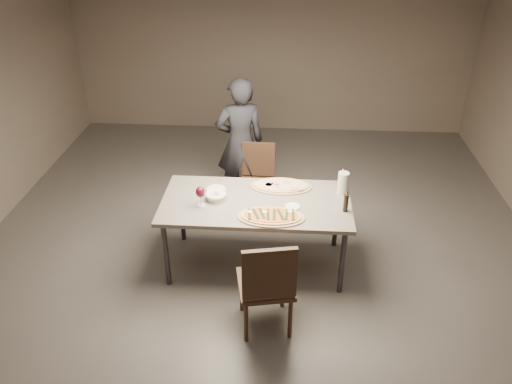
# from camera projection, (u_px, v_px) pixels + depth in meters

# --- Properties ---
(room) EXTENTS (7.00, 7.00, 7.00)m
(room) POSITION_uv_depth(u_px,v_px,m) (256.00, 139.00, 4.41)
(room) COLOR #58524C
(room) RESTS_ON ground
(dining_table) EXTENTS (1.80, 0.90, 0.75)m
(dining_table) POSITION_uv_depth(u_px,v_px,m) (256.00, 206.00, 4.77)
(dining_table) COLOR slate
(dining_table) RESTS_ON ground
(zucchini_pizza) EXTENTS (0.61, 0.34, 0.05)m
(zucchini_pizza) POSITION_uv_depth(u_px,v_px,m) (271.00, 216.00, 4.48)
(zucchini_pizza) COLOR tan
(zucchini_pizza) RESTS_ON dining_table
(ham_pizza) EXTENTS (0.61, 0.34, 0.04)m
(ham_pizza) POSITION_uv_depth(u_px,v_px,m) (281.00, 186.00, 4.96)
(ham_pizza) COLOR tan
(ham_pizza) RESTS_ON dining_table
(bread_basket) EXTENTS (0.20, 0.20, 0.07)m
(bread_basket) POSITION_uv_depth(u_px,v_px,m) (216.00, 196.00, 4.74)
(bread_basket) COLOR beige
(bread_basket) RESTS_ON dining_table
(oil_dish) EXTENTS (0.14, 0.14, 0.02)m
(oil_dish) POSITION_uv_depth(u_px,v_px,m) (292.00, 207.00, 4.64)
(oil_dish) COLOR white
(oil_dish) RESTS_ON dining_table
(pepper_mill_left) EXTENTS (0.05, 0.05, 0.20)m
(pepper_mill_left) POSITION_uv_depth(u_px,v_px,m) (346.00, 203.00, 4.54)
(pepper_mill_left) COLOR black
(pepper_mill_left) RESTS_ON dining_table
(pepper_mill_right) EXTENTS (0.06, 0.06, 0.22)m
(pepper_mill_right) POSITION_uv_depth(u_px,v_px,m) (342.00, 179.00, 4.89)
(pepper_mill_right) COLOR black
(pepper_mill_right) RESTS_ON dining_table
(carafe) EXTENTS (0.11, 0.11, 0.22)m
(carafe) POSITION_uv_depth(u_px,v_px,m) (343.00, 183.00, 4.82)
(carafe) COLOR silver
(carafe) RESTS_ON dining_table
(wine_glass) EXTENTS (0.09, 0.09, 0.20)m
(wine_glass) POSITION_uv_depth(u_px,v_px,m) (200.00, 193.00, 4.60)
(wine_glass) COLOR silver
(wine_glass) RESTS_ON dining_table
(side_plate) EXTENTS (0.19, 0.19, 0.01)m
(side_plate) POSITION_uv_depth(u_px,v_px,m) (216.00, 189.00, 4.92)
(side_plate) COLOR white
(side_plate) RESTS_ON dining_table
(chair_near) EXTENTS (0.53, 0.53, 0.96)m
(chair_near) POSITION_uv_depth(u_px,v_px,m) (267.00, 283.00, 4.06)
(chair_near) COLOR #3A2418
(chair_near) RESTS_ON ground
(chair_far) EXTENTS (0.42, 0.42, 0.84)m
(chair_far) POSITION_uv_depth(u_px,v_px,m) (257.00, 176.00, 5.75)
(chair_far) COLOR #3A2418
(chair_far) RESTS_ON ground
(diner) EXTENTS (0.65, 0.52, 1.56)m
(diner) POSITION_uv_depth(u_px,v_px,m) (240.00, 142.00, 5.80)
(diner) COLOR black
(diner) RESTS_ON ground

